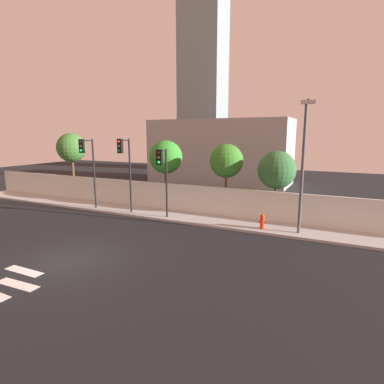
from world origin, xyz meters
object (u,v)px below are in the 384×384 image
Objects in this scene: traffic_light_right at (163,168)px; street_lamp_curbside at (303,158)px; roadside_tree_leftmost at (72,148)px; traffic_light_left at (125,160)px; roadside_tree_midright at (226,161)px; roadside_tree_midleft at (166,157)px; traffic_light_center at (88,159)px; roadside_tree_rightmost at (277,170)px; fire_hydrant at (262,221)px.

traffic_light_right is 8.00m from street_lamp_curbside.
traffic_light_right is 11.52m from roadside_tree_leftmost.
street_lamp_curbside is at bearing -9.12° from roadside_tree_leftmost.
traffic_light_left is 8.81m from roadside_tree_leftmost.
roadside_tree_midright is at bearing 0.00° from roadside_tree_leftmost.
roadside_tree_midleft is 1.04× the size of roadside_tree_midright.
roadside_tree_midright is (-5.12, 3.03, -0.58)m from street_lamp_curbside.
roadside_tree_leftmost reaches higher than roadside_tree_midright.
traffic_light_center is 1.12× the size of roadside_tree_rightmost.
street_lamp_curbside is 5.98m from roadside_tree_midright.
traffic_light_center is (-3.03, -0.12, -0.02)m from traffic_light_left.
roadside_tree_midright is 3.32m from roadside_tree_rightmost.
roadside_tree_midright reaches higher than roadside_tree_rightmost.
traffic_light_center is at bearing -139.56° from roadside_tree_midleft.
fire_hydrant is 17.52m from roadside_tree_leftmost.
traffic_light_center is at bearing -34.32° from roadside_tree_leftmost.
traffic_light_left is at bearing -149.26° from roadside_tree_midright.
roadside_tree_leftmost reaches higher than traffic_light_center.
traffic_light_right is 0.91× the size of roadside_tree_midright.
traffic_light_center is 0.73× the size of street_lamp_curbside.
roadside_tree_midright is at bearing 180.00° from roadside_tree_rightmost.
roadside_tree_rightmost is at bearing 86.95° from fire_hydrant.
roadside_tree_leftmost reaches higher than fire_hydrant.
roadside_tree_rightmost is (3.29, 0.00, -0.44)m from roadside_tree_midright.
traffic_light_right is 0.99× the size of roadside_tree_rightmost.
roadside_tree_midleft is at bearing 160.44° from fire_hydrant.
roadside_tree_midleft is at bearing 117.36° from traffic_light_right.
traffic_light_center is 12.48m from roadside_tree_rightmost.
traffic_light_right is at bearing 0.40° from traffic_light_center.
traffic_light_left is at bearing -176.01° from fire_hydrant.
traffic_light_right is (5.86, 0.04, -0.39)m from traffic_light_center.
traffic_light_left is at bearing 2.22° from traffic_light_center.
roadside_tree_midright is (4.60, 0.00, -0.09)m from roadside_tree_midleft.
traffic_light_left is 2.87m from traffic_light_right.
traffic_light_right is 5.31× the size of fire_hydrant.
traffic_light_center is 0.89× the size of roadside_tree_leftmost.
roadside_tree_leftmost is (-18.90, 3.03, 0.02)m from street_lamp_curbside.
street_lamp_curbside is at bearing -8.14° from fire_hydrant.
traffic_light_center reaches higher than fire_hydrant.
roadside_tree_leftmost is at bearing 145.68° from traffic_light_center.
traffic_light_center reaches higher than roadside_tree_midleft.
traffic_light_left is 0.90× the size of roadside_tree_leftmost.
traffic_light_right is at bearing -129.33° from roadside_tree_midright.
roadside_tree_leftmost is 17.10m from roadside_tree_rightmost.
traffic_light_center is at bearing -158.15° from roadside_tree_midright.
fire_hydrant is (-1.98, 0.28, -3.56)m from street_lamp_curbside.
fire_hydrant is at bearing 3.53° from traffic_light_center.
traffic_light_center is 12.24m from fire_hydrant.
roadside_tree_midleft is 4.60m from roadside_tree_midright.
traffic_light_center is 1.03× the size of roadside_tree_midright.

